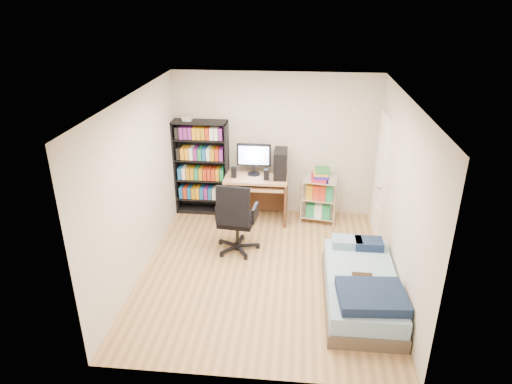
# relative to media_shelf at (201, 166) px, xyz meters

# --- Properties ---
(room) EXTENTS (3.58, 4.08, 2.58)m
(room) POSITION_rel_media_shelf_xyz_m (1.28, -1.84, 0.38)
(room) COLOR tan
(room) RESTS_ON ground
(media_shelf) EXTENTS (0.95, 0.32, 1.76)m
(media_shelf) POSITION_rel_media_shelf_xyz_m (0.00, 0.00, 0.00)
(media_shelf) COLOR black
(media_shelf) RESTS_ON room
(computer_desk) EXTENTS (1.07, 0.62, 1.35)m
(computer_desk) POSITION_rel_media_shelf_xyz_m (1.10, -0.18, -0.14)
(computer_desk) COLOR tan
(computer_desk) RESTS_ON room
(office_chair) EXTENTS (0.75, 0.75, 1.15)m
(office_chair) POSITION_rel_media_shelf_xyz_m (0.80, -1.33, -0.50)
(office_chair) COLOR black
(office_chair) RESTS_ON room
(wire_cart) EXTENTS (0.66, 0.52, 0.96)m
(wire_cart) POSITION_rel_media_shelf_xyz_m (2.08, -0.17, -0.24)
(wire_cart) COLOR white
(wire_cart) RESTS_ON room
(bed) EXTENTS (0.91, 1.82, 0.52)m
(bed) POSITION_rel_media_shelf_xyz_m (2.56, -2.44, -0.64)
(bed) COLOR brown
(bed) RESTS_ON room
(door) EXTENTS (0.12, 0.80, 2.00)m
(door) POSITION_rel_media_shelf_xyz_m (3.01, -0.49, 0.13)
(door) COLOR white
(door) RESTS_ON room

